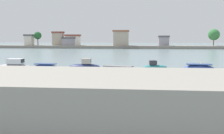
{
  "coord_description": "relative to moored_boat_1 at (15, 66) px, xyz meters",
  "views": [
    {
      "loc": [
        9.5,
        -21.67,
        4.77
      ],
      "look_at": [
        6.0,
        13.05,
        0.65
      ],
      "focal_mm": 40.67,
      "sensor_mm": 36.0,
      "label": 1
    }
  ],
  "objects": [
    {
      "name": "moored_boat_1",
      "position": [
        0.0,
        0.0,
        0.0
      ],
      "size": [
        5.44,
        2.01,
        1.74
      ],
      "rotation": [
        0.0,
        0.0,
        -0.02
      ],
      "color": "#9E9EA3",
      "rests_on": "ground"
    },
    {
      "name": "moored_boat_2",
      "position": [
        4.52,
        0.04,
        -0.11
      ],
      "size": [
        3.81,
        1.21,
        1.08
      ],
      "rotation": [
        0.0,
        0.0,
        -0.04
      ],
      "color": "#3856A8",
      "rests_on": "ground"
    },
    {
      "name": "moored_boat_4",
      "position": [
        14.87,
        -0.78,
        -0.16
      ],
      "size": [
        5.1,
        2.98,
        0.99
      ],
      "rotation": [
        0.0,
        0.0,
        -0.28
      ],
      "color": "#9E9EA3",
      "rests_on": "ground"
    },
    {
      "name": "distant_shoreline",
      "position": [
        6.06,
        75.22,
        1.46
      ],
      "size": [
        101.04,
        9.16,
        8.17
      ],
      "color": "gray",
      "rests_on": "ground"
    },
    {
      "name": "mooring_buoy_1",
      "position": [
        2.41,
        6.06,
        -0.45
      ],
      "size": [
        0.38,
        0.38,
        0.38
      ],
      "primitive_type": "sphere",
      "color": "white",
      "rests_on": "ground"
    },
    {
      "name": "moored_boat_5",
      "position": [
        19.93,
        3.42,
        -0.18
      ],
      "size": [
        3.72,
        1.71,
        1.35
      ],
      "rotation": [
        0.0,
        0.0,
        0.11
      ],
      "color": "teal",
      "rests_on": "ground"
    },
    {
      "name": "moored_boat_6",
      "position": [
        25.82,
        1.29,
        -0.09
      ],
      "size": [
        4.16,
        1.8,
        1.12
      ],
      "rotation": [
        0.0,
        0.0,
        -0.05
      ],
      "color": "#3856A8",
      "rests_on": "ground"
    },
    {
      "name": "moored_boat_3",
      "position": [
        9.7,
        2.17,
        -0.09
      ],
      "size": [
        4.72,
        2.19,
        1.67
      ],
      "rotation": [
        0.0,
        0.0,
        0.09
      ],
      "color": "navy",
      "rests_on": "ground"
    },
    {
      "name": "mooring_buoy_0",
      "position": [
        28.16,
        10.02,
        -0.44
      ],
      "size": [
        0.4,
        0.4,
        0.4
      ],
      "primitive_type": "sphere",
      "color": "yellow",
      "rests_on": "ground"
    },
    {
      "name": "ground_plane",
      "position": [
        7.9,
        -12.58,
        -0.64
      ],
      "size": [
        400.0,
        400.0,
        0.0
      ],
      "primitive_type": "plane",
      "color": "slate"
    }
  ]
}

